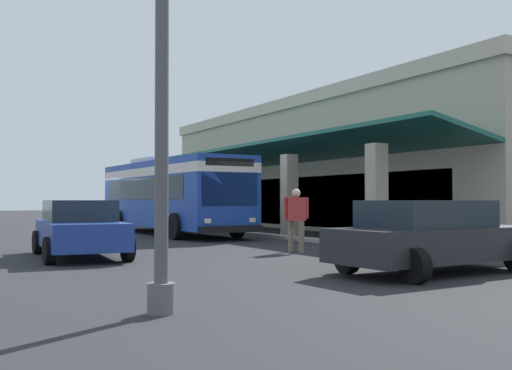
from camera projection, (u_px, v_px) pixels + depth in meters
name	position (u px, v px, depth m)	size (l,w,h in m)	color
ground	(251.00, 227.00, 32.92)	(120.00, 120.00, 0.00)	#262628
curb_strip	(207.00, 229.00, 29.45)	(33.47, 0.50, 0.12)	#9E998E
plaza_building	(364.00, 166.00, 34.11)	(28.19, 14.41, 6.72)	#B2A88E
transit_bus	(170.00, 191.00, 26.24)	(11.28, 3.06, 3.34)	#193D9E
parked_sedan_charcoal	(431.00, 236.00, 12.16)	(2.64, 4.51, 1.47)	#232328
parked_sedan_blue	(80.00, 228.00, 15.60)	(4.51, 2.22, 1.47)	navy
pedestrian	(296.00, 216.00, 17.15)	(0.53, 0.68, 1.79)	#726651
potted_palm	(201.00, 214.00, 33.88)	(1.54, 1.77, 2.78)	brown
lot_light_pole	(162.00, 29.00, 7.95)	(0.60, 0.60, 6.92)	#59595B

